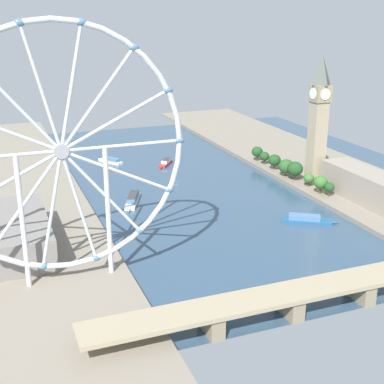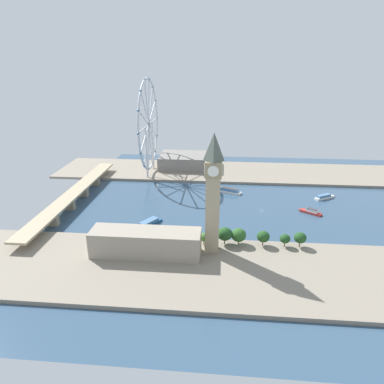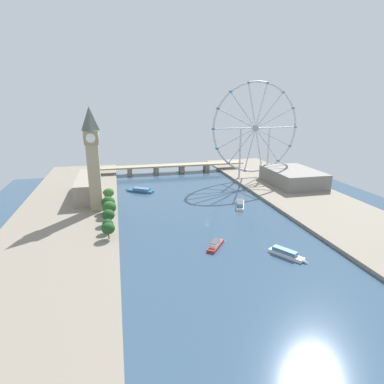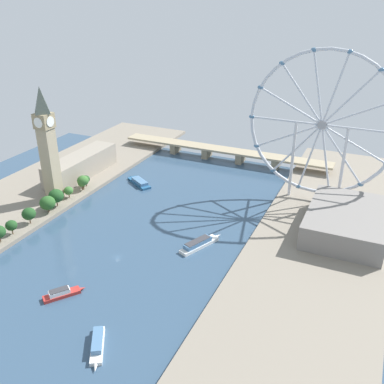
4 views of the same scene
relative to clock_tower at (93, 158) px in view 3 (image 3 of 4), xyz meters
name	(u,v)px [view 3 (image 3 of 4)]	position (x,y,z in m)	size (l,w,h in m)	color
ground_plane	(207,222)	(91.30, -47.57, -50.72)	(406.31, 406.31, 0.00)	#334C66
riverbank_left	(58,234)	(-26.86, -47.57, -49.22)	(90.00, 520.00, 3.00)	gray
riverbank_right	(329,210)	(209.46, -47.57, -49.22)	(90.00, 520.00, 3.00)	gray
clock_tower	(93,158)	(0.00, 0.00, 0.00)	(12.97, 12.97, 91.85)	tan
parliament_block	(88,186)	(-10.69, 49.23, -37.87)	(22.00, 82.47, 19.69)	gray
tree_row_embankment	(108,206)	(10.58, -17.56, -39.77)	(12.83, 107.95, 14.32)	#513823
ferris_wheel	(256,129)	(192.53, 87.23, 14.46)	(115.69, 3.20, 119.54)	silver
riverside_hall	(293,177)	(223.43, 42.11, -39.12)	(52.54, 74.19, 17.19)	gray
river_bridge	(169,167)	(91.30, 148.64, -42.00)	(218.31, 17.13, 11.58)	tan
tour_boat_0	(240,204)	(135.02, -13.62, -48.37)	(18.55, 35.37, 5.55)	white
tour_boat_1	(286,253)	(126.22, -118.24, -48.72)	(18.11, 26.16, 4.68)	white
tour_boat_2	(215,245)	(84.43, -94.36, -48.73)	(17.73, 21.89, 5.05)	#B22D28
tour_boat_3	(141,190)	(44.16, 59.68, -48.81)	(32.61, 23.24, 4.56)	#235684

